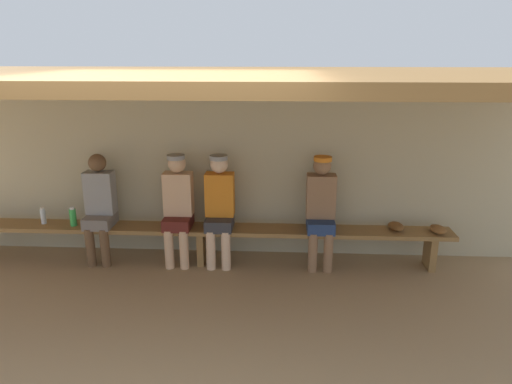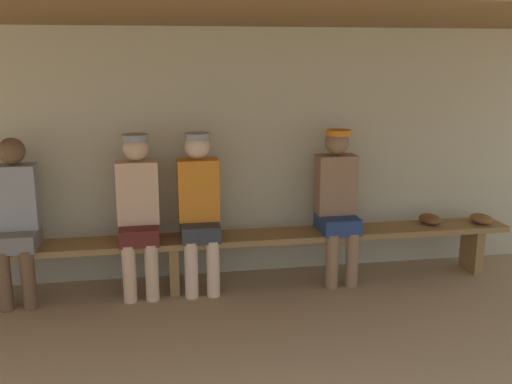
# 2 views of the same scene
# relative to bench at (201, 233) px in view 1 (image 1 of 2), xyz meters

# --- Properties ---
(ground_plane) EXTENTS (24.00, 24.00, 0.00)m
(ground_plane) POSITION_rel_bench_xyz_m (0.00, -1.55, -0.39)
(ground_plane) COLOR #9E7F59
(back_wall) EXTENTS (8.00, 0.20, 2.20)m
(back_wall) POSITION_rel_bench_xyz_m (0.00, 0.45, 0.71)
(back_wall) COLOR #B7AD8C
(back_wall) RESTS_ON ground
(dugout_roof) EXTENTS (8.00, 2.80, 0.12)m
(dugout_roof) POSITION_rel_bench_xyz_m (0.00, -0.85, 1.87)
(dugout_roof) COLOR brown
(dugout_roof) RESTS_ON back_wall
(bench) EXTENTS (6.00, 0.36, 0.46)m
(bench) POSITION_rel_bench_xyz_m (0.00, 0.00, 0.00)
(bench) COLOR olive
(bench) RESTS_ON ground
(player_shirtless_tan) EXTENTS (0.34, 0.42, 1.34)m
(player_shirtless_tan) POSITION_rel_bench_xyz_m (1.43, 0.00, 0.36)
(player_shirtless_tan) COLOR navy
(player_shirtless_tan) RESTS_ON ground
(player_rightmost) EXTENTS (0.34, 0.42, 1.34)m
(player_rightmost) POSITION_rel_bench_xyz_m (-1.23, 0.00, 0.34)
(player_rightmost) COLOR slate
(player_rightmost) RESTS_ON ground
(player_in_blue) EXTENTS (0.34, 0.42, 1.34)m
(player_in_blue) POSITION_rel_bench_xyz_m (-0.27, 0.00, 0.36)
(player_in_blue) COLOR #591E19
(player_in_blue) RESTS_ON ground
(player_with_sunglasses) EXTENTS (0.34, 0.42, 1.34)m
(player_with_sunglasses) POSITION_rel_bench_xyz_m (0.23, 0.00, 0.36)
(player_with_sunglasses) COLOR #333338
(player_with_sunglasses) RESTS_ON ground
(water_bottle_green) EXTENTS (0.06, 0.06, 0.21)m
(water_bottle_green) POSITION_rel_bench_xyz_m (-1.96, 0.02, 0.17)
(water_bottle_green) COLOR silver
(water_bottle_green) RESTS_ON bench
(water_bottle_blue) EXTENTS (0.08, 0.08, 0.23)m
(water_bottle_blue) POSITION_rel_bench_xyz_m (-1.56, -0.03, 0.18)
(water_bottle_blue) COLOR green
(water_bottle_blue) RESTS_ON bench
(baseball_glove_worn) EXTENTS (0.22, 0.27, 0.09)m
(baseball_glove_worn) POSITION_rel_bench_xyz_m (2.33, 0.04, 0.12)
(baseball_glove_worn) COLOR brown
(baseball_glove_worn) RESTS_ON bench
(baseball_glove_tan) EXTENTS (0.22, 0.27, 0.09)m
(baseball_glove_tan) POSITION_rel_bench_xyz_m (2.80, -0.03, 0.12)
(baseball_glove_tan) COLOR brown
(baseball_glove_tan) RESTS_ON bench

